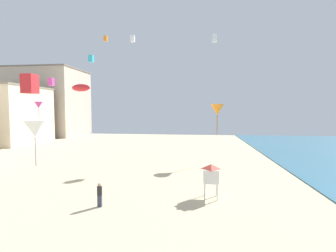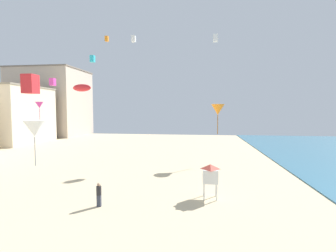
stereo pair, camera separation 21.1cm
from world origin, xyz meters
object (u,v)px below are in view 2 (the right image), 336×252
(lifeguard_stand, at_px, (210,174))
(kite_red_box, at_px, (30,84))
(kite_white_box, at_px, (134,39))
(kite_magenta_delta, at_px, (39,105))
(kite_orange_box, at_px, (107,39))
(kite_orange_delta, at_px, (218,110))
(kite_magenta_box, at_px, (53,82))
(kite_red_parafoil, at_px, (82,88))
(kite_flyer, at_px, (99,193))
(kite_white_delta_2, at_px, (34,129))
(kite_cyan_box, at_px, (92,59))
(kite_white_box_2, at_px, (215,38))

(lifeguard_stand, xyz_separation_m, kite_red_box, (-15.43, 1.60, 6.95))
(kite_white_box, xyz_separation_m, kite_magenta_delta, (-5.74, -14.25, -10.30))
(kite_white_box, distance_m, kite_orange_box, 4.26)
(kite_orange_delta, relative_size, kite_white_box, 3.88)
(kite_magenta_box, bearing_deg, kite_orange_box, -4.82)
(lifeguard_stand, height_order, kite_red_parafoil, kite_red_parafoil)
(kite_flyer, bearing_deg, kite_red_parafoil, 170.46)
(kite_magenta_box, bearing_deg, kite_magenta_delta, -61.25)
(kite_magenta_box, bearing_deg, kite_orange_delta, -15.97)
(kite_orange_delta, bearing_deg, kite_orange_box, 157.94)
(kite_orange_delta, distance_m, kite_white_delta_2, 20.14)
(kite_orange_delta, height_order, kite_cyan_box, kite_cyan_box)
(kite_magenta_delta, bearing_deg, lifeguard_stand, -14.61)
(kite_orange_delta, bearing_deg, kite_white_delta_2, -128.44)
(kite_red_parafoil, height_order, kite_red_box, kite_red_parafoil)
(kite_orange_box, bearing_deg, kite_cyan_box, 129.77)
(kite_red_parafoil, height_order, kite_white_box_2, kite_white_box_2)
(kite_orange_box, bearing_deg, kite_red_box, -91.06)
(kite_orange_delta, xyz_separation_m, kite_white_box_2, (-0.09, 4.85, 9.88))
(kite_red_box, distance_m, kite_magenta_box, 20.25)
(kite_red_parafoil, distance_m, kite_white_box_2, 19.54)
(kite_flyer, xyz_separation_m, kite_white_box, (-3.32, 21.12, 16.41))
(kite_white_box, bearing_deg, kite_red_parafoil, -137.91)
(kite_red_parafoil, distance_m, kite_red_box, 11.81)
(lifeguard_stand, xyz_separation_m, kite_orange_delta, (1.37, 11.87, 4.73))
(kite_magenta_box, bearing_deg, kite_red_box, -62.05)
(kite_white_box, bearing_deg, lifeguard_stand, -59.68)
(kite_white_box_2, bearing_deg, kite_magenta_box, 174.21)
(kite_flyer, distance_m, kite_white_box, 26.95)
(kite_orange_box, height_order, kite_white_box_2, kite_orange_box)
(kite_white_delta_2, bearing_deg, kite_orange_box, 100.09)
(kite_orange_delta, height_order, kite_magenta_delta, kite_magenta_delta)
(kite_cyan_box, height_order, kite_white_box_2, kite_white_box_2)
(kite_white_delta_2, bearing_deg, lifeguard_stand, 19.22)
(kite_orange_delta, relative_size, kite_red_box, 2.21)
(kite_magenta_delta, bearing_deg, kite_white_box, 68.07)
(kite_magenta_delta, distance_m, kite_white_delta_2, 10.01)
(kite_cyan_box, xyz_separation_m, kite_white_delta_2, (9.30, -28.80, -10.54))
(kite_white_box, relative_size, kite_red_box, 0.57)
(kite_white_box, height_order, kite_red_box, kite_white_box)
(kite_orange_delta, bearing_deg, kite_red_parafoil, 175.38)
(kite_white_box, bearing_deg, kite_magenta_delta, -111.93)
(kite_white_delta_2, distance_m, kite_magenta_box, 27.61)
(kite_flyer, relative_size, kite_white_box_2, 1.61)
(kite_flyer, relative_size, kite_cyan_box, 1.36)
(kite_magenta_delta, height_order, kite_red_box, kite_red_box)
(lifeguard_stand, xyz_separation_m, kite_orange_box, (-15.12, 18.55, 15.66))
(kite_red_parafoil, bearing_deg, kite_white_delta_2, -72.10)
(kite_cyan_box, distance_m, kite_white_delta_2, 32.05)
(kite_red_box, relative_size, kite_white_delta_2, 0.57)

